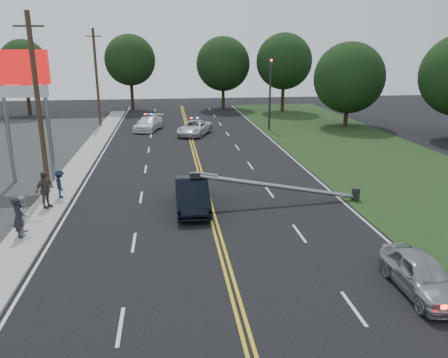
{
  "coord_description": "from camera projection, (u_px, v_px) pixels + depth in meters",
  "views": [
    {
      "loc": [
        -2.04,
        -13.67,
        8.1
      ],
      "look_at": [
        0.68,
        7.37,
        1.7
      ],
      "focal_mm": 35.0,
      "sensor_mm": 36.0,
      "label": 1
    }
  ],
  "objects": [
    {
      "name": "bystander_c",
      "position": [
        60.0,
        184.0,
        24.0
      ],
      "size": [
        0.86,
        1.15,
        1.57
      ],
      "primitive_type": "imported",
      "rotation": [
        0.0,
        0.0,
        1.88
      ],
      "color": "#162038",
      "rests_on": "sidewalk"
    },
    {
      "name": "sidewalk",
      "position": [
        54.0,
        200.0,
        24.01
      ],
      "size": [
        1.8,
        70.0,
        0.12
      ],
      "primitive_type": "cube",
      "color": "#A49F94",
      "rests_on": "ground"
    },
    {
      "name": "fallen_streetlight",
      "position": [
        287.0,
        187.0,
        23.41
      ],
      "size": [
        9.36,
        0.44,
        1.91
      ],
      "color": "#2D2D30",
      "rests_on": "ground"
    },
    {
      "name": "traffic_signal",
      "position": [
        270.0,
        88.0,
        43.85
      ],
      "size": [
        0.28,
        0.41,
        7.05
      ],
      "color": "#2D2D30",
      "rests_on": "ground"
    },
    {
      "name": "tree_8",
      "position": [
        284.0,
        61.0,
        56.02
      ],
      "size": [
        7.15,
        7.15,
        9.98
      ],
      "color": "black",
      "rests_on": "ground"
    },
    {
      "name": "grass_verge",
      "position": [
        426.0,
        185.0,
        26.72
      ],
      "size": [
        12.0,
        80.0,
        0.01
      ],
      "primitive_type": "cube",
      "color": "#173313",
      "rests_on": "ground"
    },
    {
      "name": "emergency_b",
      "position": [
        149.0,
        123.0,
        44.44
      ],
      "size": [
        3.32,
        5.27,
        1.42
      ],
      "primitive_type": "imported",
      "rotation": [
        0.0,
        0.0,
        -0.29
      ],
      "color": "white",
      "rests_on": "ground"
    },
    {
      "name": "tree_5",
      "position": [
        24.0,
        63.0,
        52.99
      ],
      "size": [
        5.51,
        5.51,
        9.12
      ],
      "color": "black",
      "rests_on": "ground"
    },
    {
      "name": "bystander_b",
      "position": [
        24.0,
        215.0,
        19.35
      ],
      "size": [
        0.72,
        0.89,
        1.75
      ],
      "primitive_type": "imported",
      "rotation": [
        0.0,
        0.0,
        1.64
      ],
      "color": "#B7B7BC",
      "rests_on": "sidewalk"
    },
    {
      "name": "waiting_sedan",
      "position": [
        421.0,
        274.0,
        14.93
      ],
      "size": [
        1.66,
        3.94,
        1.33
      ],
      "primitive_type": "imported",
      "rotation": [
        0.0,
        0.0,
        -0.02
      ],
      "color": "#96999D",
      "rests_on": "ground"
    },
    {
      "name": "tree_7",
      "position": [
        223.0,
        64.0,
        58.72
      ],
      "size": [
        7.22,
        7.22,
        9.6
      ],
      "color": "black",
      "rests_on": "ground"
    },
    {
      "name": "pylon_sign",
      "position": [
        23.0,
        85.0,
        25.84
      ],
      "size": [
        3.2,
        0.35,
        8.0
      ],
      "color": "gray",
      "rests_on": "ground"
    },
    {
      "name": "crashed_sedan",
      "position": [
        192.0,
        195.0,
        22.63
      ],
      "size": [
        1.68,
        4.77,
        1.57
      ],
      "primitive_type": "imported",
      "rotation": [
        0.0,
        0.0,
        0.0
      ],
      "color": "black",
      "rests_on": "ground"
    },
    {
      "name": "bystander_d",
      "position": [
        45.0,
        190.0,
        22.43
      ],
      "size": [
        0.99,
        1.22,
        1.95
      ],
      "primitive_type": "imported",
      "rotation": [
        0.0,
        0.0,
        1.03
      ],
      "color": "#504640",
      "rests_on": "sidewalk"
    },
    {
      "name": "tree_6",
      "position": [
        130.0,
        60.0,
        57.13
      ],
      "size": [
        6.61,
        6.61,
        9.84
      ],
      "color": "black",
      "rests_on": "ground"
    },
    {
      "name": "tree_9",
      "position": [
        349.0,
        78.0,
        45.57
      ],
      "size": [
        7.35,
        7.35,
        8.75
      ],
      "color": "black",
      "rests_on": "ground"
    },
    {
      "name": "ground",
      "position": [
        232.0,
        284.0,
        15.57
      ],
      "size": [
        120.0,
        120.0,
        0.0
      ],
      "primitive_type": "plane",
      "color": "black",
      "rests_on": "ground"
    },
    {
      "name": "centerline_yellow",
      "position": [
        206.0,
        194.0,
        25.06
      ],
      "size": [
        0.36,
        80.0,
        0.0
      ],
      "primitive_type": "cube",
      "color": "gold",
      "rests_on": "ground"
    },
    {
      "name": "utility_pole_mid",
      "position": [
        38.0,
        104.0,
        24.36
      ],
      "size": [
        1.6,
        0.28,
        10.0
      ],
      "color": "#382619",
      "rests_on": "ground"
    },
    {
      "name": "emergency_a",
      "position": [
        195.0,
        128.0,
        42.06
      ],
      "size": [
        3.98,
        5.41,
        1.37
      ],
      "primitive_type": "imported",
      "rotation": [
        0.0,
        0.0,
        -0.4
      ],
      "color": "silver",
      "rests_on": "ground"
    },
    {
      "name": "bystander_a",
      "position": [
        18.0,
        217.0,
        18.96
      ],
      "size": [
        0.56,
        0.74,
        1.83
      ],
      "primitive_type": "imported",
      "rotation": [
        0.0,
        0.0,
        1.77
      ],
      "color": "#222229",
      "rests_on": "sidewalk"
    },
    {
      "name": "utility_pole_far",
      "position": [
        97.0,
        78.0,
        45.25
      ],
      "size": [
        1.6,
        0.28,
        10.0
      ],
      "color": "#382619",
      "rests_on": "ground"
    }
  ]
}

